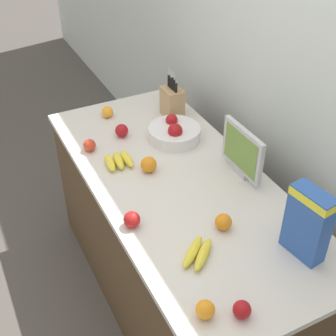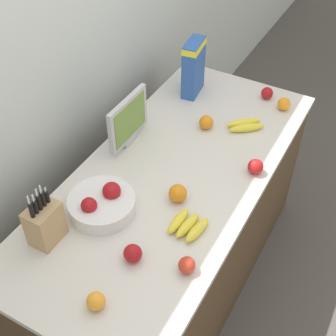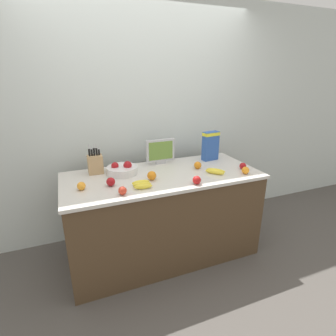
{
  "view_description": "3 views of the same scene",
  "coord_description": "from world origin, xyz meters",
  "px_view_note": "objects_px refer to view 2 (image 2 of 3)",
  "views": [
    {
      "loc": [
        1.62,
        -0.88,
        2.33
      ],
      "look_at": [
        -0.02,
        -0.06,
        0.98
      ],
      "focal_mm": 50.0,
      "sensor_mm": 36.0,
      "label": 1
    },
    {
      "loc": [
        -1.42,
        -0.76,
        2.43
      ],
      "look_at": [
        -0.1,
        -0.03,
        1.02
      ],
      "focal_mm": 50.0,
      "sensor_mm": 36.0,
      "label": 2
    },
    {
      "loc": [
        -0.82,
        -2.21,
        1.8
      ],
      "look_at": [
        0.05,
        -0.03,
        0.96
      ],
      "focal_mm": 28.0,
      "sensor_mm": 36.0,
      "label": 3
    }
  ],
  "objects_px": {
    "cereal_box": "(193,66)",
    "apple_leftmost": "(133,253)",
    "apple_rear": "(187,265)",
    "apple_middle": "(256,167)",
    "orange_front_center": "(206,122)",
    "orange_by_cereal": "(178,193)",
    "fruit_bowl": "(102,204)",
    "small_monitor": "(128,120)",
    "knife_block": "(45,223)",
    "apple_rightmost": "(267,93)",
    "banana_bunch_left": "(188,225)",
    "orange_back_center": "(96,301)",
    "banana_bunch_right": "(245,125)",
    "orange_mid_left": "(284,104)"
  },
  "relations": [
    {
      "from": "small_monitor",
      "to": "orange_by_cereal",
      "type": "distance_m",
      "value": 0.48
    },
    {
      "from": "apple_rightmost",
      "to": "orange_back_center",
      "type": "bearing_deg",
      "value": 177.23
    },
    {
      "from": "cereal_box",
      "to": "fruit_bowl",
      "type": "height_order",
      "value": "cereal_box"
    },
    {
      "from": "apple_middle",
      "to": "orange_mid_left",
      "type": "relative_size",
      "value": 1.04
    },
    {
      "from": "knife_block",
      "to": "small_monitor",
      "type": "height_order",
      "value": "knife_block"
    },
    {
      "from": "knife_block",
      "to": "banana_bunch_right",
      "type": "bearing_deg",
      "value": -21.88
    },
    {
      "from": "knife_block",
      "to": "cereal_box",
      "type": "xyz_separation_m",
      "value": [
        1.25,
        -0.04,
        0.08
      ]
    },
    {
      "from": "small_monitor",
      "to": "banana_bunch_right",
      "type": "relative_size",
      "value": 1.55
    },
    {
      "from": "apple_rear",
      "to": "orange_front_center",
      "type": "xyz_separation_m",
      "value": [
        0.84,
        0.32,
        0.0
      ]
    },
    {
      "from": "fruit_bowl",
      "to": "cereal_box",
      "type": "bearing_deg",
      "value": 4.15
    },
    {
      "from": "cereal_box",
      "to": "banana_bunch_left",
      "type": "distance_m",
      "value": 1.04
    },
    {
      "from": "knife_block",
      "to": "fruit_bowl",
      "type": "relative_size",
      "value": 1.0
    },
    {
      "from": "apple_leftmost",
      "to": "orange_front_center",
      "type": "relative_size",
      "value": 1.01
    },
    {
      "from": "fruit_bowl",
      "to": "orange_back_center",
      "type": "xyz_separation_m",
      "value": [
        -0.4,
        -0.25,
        -0.01
      ]
    },
    {
      "from": "apple_rear",
      "to": "apple_leftmost",
      "type": "height_order",
      "value": "apple_leftmost"
    },
    {
      "from": "orange_by_cereal",
      "to": "orange_front_center",
      "type": "xyz_separation_m",
      "value": [
        0.53,
        0.11,
        -0.0
      ]
    },
    {
      "from": "banana_bunch_left",
      "to": "apple_rear",
      "type": "xyz_separation_m",
      "value": [
        -0.19,
        -0.09,
        0.01
      ]
    },
    {
      "from": "apple_middle",
      "to": "orange_front_center",
      "type": "relative_size",
      "value": 1.0
    },
    {
      "from": "banana_bunch_right",
      "to": "orange_mid_left",
      "type": "bearing_deg",
      "value": -24.62
    },
    {
      "from": "fruit_bowl",
      "to": "apple_middle",
      "type": "relative_size",
      "value": 3.93
    },
    {
      "from": "small_monitor",
      "to": "cereal_box",
      "type": "bearing_deg",
      "value": -7.25
    },
    {
      "from": "cereal_box",
      "to": "orange_by_cereal",
      "type": "relative_size",
      "value": 3.84
    },
    {
      "from": "small_monitor",
      "to": "apple_rightmost",
      "type": "bearing_deg",
      "value": -33.36
    },
    {
      "from": "fruit_bowl",
      "to": "apple_leftmost",
      "type": "relative_size",
      "value": 3.9
    },
    {
      "from": "cereal_box",
      "to": "banana_bunch_right",
      "type": "height_order",
      "value": "cereal_box"
    },
    {
      "from": "orange_by_cereal",
      "to": "cereal_box",
      "type": "bearing_deg",
      "value": 22.51
    },
    {
      "from": "cereal_box",
      "to": "fruit_bowl",
      "type": "relative_size",
      "value": 1.09
    },
    {
      "from": "cereal_box",
      "to": "apple_leftmost",
      "type": "height_order",
      "value": "cereal_box"
    },
    {
      "from": "knife_block",
      "to": "apple_rightmost",
      "type": "height_order",
      "value": "knife_block"
    },
    {
      "from": "orange_mid_left",
      "to": "banana_bunch_left",
      "type": "bearing_deg",
      "value": 175.97
    },
    {
      "from": "fruit_bowl",
      "to": "apple_rightmost",
      "type": "distance_m",
      "value": 1.21
    },
    {
      "from": "apple_rightmost",
      "to": "banana_bunch_left",
      "type": "bearing_deg",
      "value": -177.48
    },
    {
      "from": "banana_bunch_right",
      "to": "apple_leftmost",
      "type": "bearing_deg",
      "value": 176.03
    },
    {
      "from": "banana_bunch_right",
      "to": "apple_leftmost",
      "type": "relative_size",
      "value": 2.67
    },
    {
      "from": "apple_rightmost",
      "to": "orange_back_center",
      "type": "height_order",
      "value": "orange_back_center"
    },
    {
      "from": "apple_middle",
      "to": "orange_by_cereal",
      "type": "distance_m",
      "value": 0.41
    },
    {
      "from": "apple_middle",
      "to": "small_monitor",
      "type": "bearing_deg",
      "value": 99.11
    },
    {
      "from": "banana_bunch_left",
      "to": "orange_back_center",
      "type": "height_order",
      "value": "orange_back_center"
    },
    {
      "from": "knife_block",
      "to": "cereal_box",
      "type": "height_order",
      "value": "cereal_box"
    },
    {
      "from": "apple_leftmost",
      "to": "small_monitor",
      "type": "bearing_deg",
      "value": 33.51
    },
    {
      "from": "apple_rightmost",
      "to": "orange_mid_left",
      "type": "distance_m",
      "value": 0.13
    },
    {
      "from": "cereal_box",
      "to": "apple_leftmost",
      "type": "xyz_separation_m",
      "value": [
        -1.17,
        -0.33,
        -0.14
      ]
    },
    {
      "from": "cereal_box",
      "to": "apple_middle",
      "type": "xyz_separation_m",
      "value": [
        -0.46,
        -0.57,
        -0.14
      ]
    },
    {
      "from": "fruit_bowl",
      "to": "banana_bunch_left",
      "type": "xyz_separation_m",
      "value": [
        0.09,
        -0.37,
        -0.02
      ]
    },
    {
      "from": "apple_rear",
      "to": "apple_middle",
      "type": "bearing_deg",
      "value": -2.49
    },
    {
      "from": "orange_by_cereal",
      "to": "apple_leftmost",
      "type": "bearing_deg",
      "value": 179.67
    },
    {
      "from": "apple_rightmost",
      "to": "orange_front_center",
      "type": "distance_m",
      "value": 0.46
    },
    {
      "from": "knife_block",
      "to": "orange_back_center",
      "type": "bearing_deg",
      "value": -114.41
    },
    {
      "from": "small_monitor",
      "to": "fruit_bowl",
      "type": "xyz_separation_m",
      "value": [
        -0.45,
        -0.15,
        -0.1
      ]
    },
    {
      "from": "banana_bunch_left",
      "to": "apple_rightmost",
      "type": "height_order",
      "value": "apple_rightmost"
    }
  ]
}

